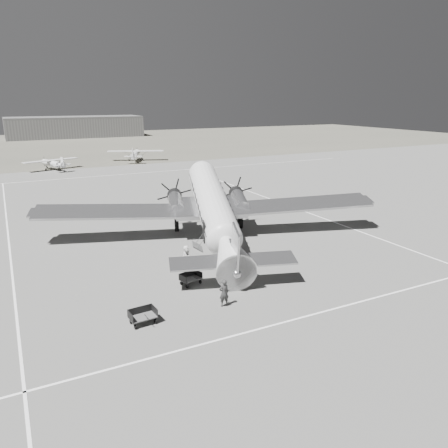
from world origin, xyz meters
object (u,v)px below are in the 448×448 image
Objects in this scene: ground_crew at (224,293)px; dc3_airliner at (214,210)px; ramp_agent at (187,259)px; passenger at (186,255)px; hangar_main at (75,127)px; baggage_cart_near at (191,279)px; light_plane_left at (53,164)px; light_plane_right at (136,155)px; baggage_cart_far at (143,317)px.

dc3_airliner is at bearing -109.98° from ground_crew.
dc3_airliner is 18.61× the size of ramp_agent.
ground_crew reaches higher than passenger.
hangar_main reaches higher than passenger.
light_plane_left is at bearing 78.45° from baggage_cart_near.
ramp_agent reaches higher than passenger.
hangar_main is at bearing 1.98° from passenger.
dc3_airliner is 2.77× the size of light_plane_right.
baggage_cart_far is 1.01× the size of passenger.
hangar_main is at bearing -92.34° from ground_crew.
ramp_agent is at bearing -80.75° from light_plane_right.
ramp_agent is (0.78, 2.50, 0.43)m from baggage_cart_near.
light_plane_left is at bearing 11.09° from passenger.
dc3_airliner is 9.51m from baggage_cart_near.
ramp_agent is at bearing -106.12° from light_plane_left.
baggage_cart_far is at bearing 126.39° from ramp_agent.
hangar_main is at bearing 58.35° from light_plane_left.
baggage_cart_far is 0.93× the size of ramp_agent.
baggage_cart_far is (-18.28, -65.60, -0.73)m from light_plane_right.
baggage_cart_near is (-5.31, -7.45, -2.57)m from dc3_airliner.
ground_crew is (5.06, -0.11, 0.42)m from baggage_cart_far.
light_plane_left is 60.87m from ground_crew.
hangar_main reaches higher than baggage_cart_far.
hangar_main reaches higher than light_plane_left.
hangar_main reaches higher than ground_crew.
baggage_cart_far is 9.21m from passenger.
passenger is (-4.21, -3.94, -2.22)m from dc3_airliner.
hangar_main is at bearing 104.15° from dc3_airliner.
light_plane_left is 6.68× the size of baggage_cart_near.
ground_crew is 7.44m from passenger.
dc3_airliner is at bearing -100.59° from light_plane_left.
baggage_cart_near is (-12.17, -126.73, -2.88)m from hangar_main.
passenger is (3.72, -53.37, -0.25)m from light_plane_left.
dc3_airliner is at bearing 40.33° from baggage_cart_near.
ramp_agent reaches higher than baggage_cart_near.
dc3_airliner is 50.10m from light_plane_left.
hangar_main is at bearing -18.83° from ramp_agent.
hangar_main is 24.48× the size of ground_crew.
baggage_cart_far is at bearing 149.64° from passenger.
light_plane_right is at bearing -5.16° from passenger.
dc3_airliner reaches higher than baggage_cart_near.
passenger is (-11.06, -123.21, -2.53)m from hangar_main.
hangar_main is 124.77m from ramp_agent.
ground_crew reaches higher than ramp_agent.
hangar_main is 28.51× the size of baggage_cart_near.
passenger is at bearing -105.71° from light_plane_left.
light_plane_right is at bearing -25.96° from ramp_agent.
passenger is at bearing 58.38° from baggage_cart_near.
baggage_cart_far is at bearing -111.47° from light_plane_left.
ground_crew is (3.17, -60.78, -0.16)m from light_plane_left.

